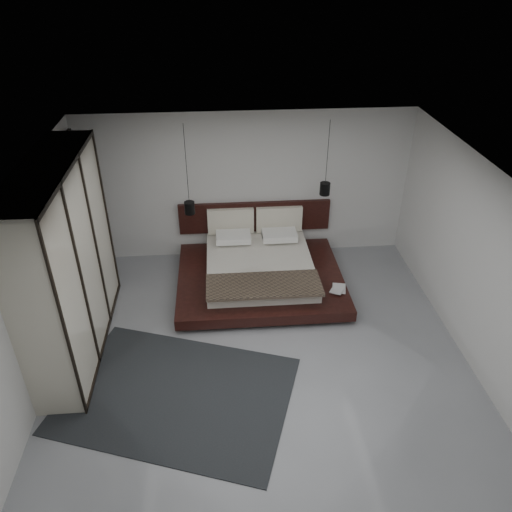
{
  "coord_description": "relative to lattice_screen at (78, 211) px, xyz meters",
  "views": [
    {
      "loc": [
        -0.52,
        -5.46,
        5.17
      ],
      "look_at": [
        0.02,
        1.2,
        1.01
      ],
      "focal_mm": 35.0,
      "sensor_mm": 36.0,
      "label": 1
    }
  ],
  "objects": [
    {
      "name": "floor",
      "position": [
        2.95,
        -2.45,
        -1.3
      ],
      "size": [
        6.0,
        6.0,
        0.0
      ],
      "primitive_type": "plane",
      "color": "gray",
      "rests_on": "ground"
    },
    {
      "name": "ceiling",
      "position": [
        2.95,
        -2.45,
        1.5
      ],
      "size": [
        6.0,
        6.0,
        0.0
      ],
      "primitive_type": "plane",
      "rotation": [
        3.14,
        0.0,
        0.0
      ],
      "color": "white",
      "rests_on": "wall_back"
    },
    {
      "name": "wall_back",
      "position": [
        2.95,
        0.55,
        0.1
      ],
      "size": [
        6.0,
        0.0,
        6.0
      ],
      "primitive_type": "plane",
      "rotation": [
        1.57,
        0.0,
        0.0
      ],
      "color": "silver",
      "rests_on": "floor"
    },
    {
      "name": "wall_front",
      "position": [
        2.95,
        -5.45,
        0.1
      ],
      "size": [
        6.0,
        0.0,
        6.0
      ],
      "primitive_type": "plane",
      "rotation": [
        -1.57,
        0.0,
        0.0
      ],
      "color": "silver",
      "rests_on": "floor"
    },
    {
      "name": "wall_left",
      "position": [
        -0.05,
        -2.45,
        0.1
      ],
      "size": [
        0.0,
        6.0,
        6.0
      ],
      "primitive_type": "plane",
      "rotation": [
        1.57,
        0.0,
        1.57
      ],
      "color": "silver",
      "rests_on": "floor"
    },
    {
      "name": "wall_right",
      "position": [
        5.95,
        -2.45,
        0.1
      ],
      "size": [
        0.0,
        6.0,
        6.0
      ],
      "primitive_type": "plane",
      "rotation": [
        1.57,
        0.0,
        -1.57
      ],
      "color": "silver",
      "rests_on": "floor"
    },
    {
      "name": "lattice_screen",
      "position": [
        0.0,
        0.0,
        0.0
      ],
      "size": [
        0.05,
        0.9,
        2.6
      ],
      "primitive_type": "cube",
      "color": "black",
      "rests_on": "floor"
    },
    {
      "name": "bed",
      "position": [
        3.09,
        -0.55,
        -1.01
      ],
      "size": [
        2.86,
        2.43,
        1.09
      ],
      "color": "black",
      "rests_on": "floor"
    },
    {
      "name": "book_lower",
      "position": [
        4.27,
        -1.21,
        -1.02
      ],
      "size": [
        0.28,
        0.34,
        0.03
      ],
      "primitive_type": "imported",
      "rotation": [
        0.0,
        0.0,
        -0.23
      ],
      "color": "#99724C",
      "rests_on": "bed"
    },
    {
      "name": "book_upper",
      "position": [
        4.25,
        -1.24,
        -1.0
      ],
      "size": [
        0.3,
        0.33,
        0.02
      ],
      "primitive_type": "imported",
      "rotation": [
        0.0,
        0.0,
        -0.53
      ],
      "color": "#99724C",
      "rests_on": "book_lower"
    },
    {
      "name": "pendant_left",
      "position": [
        1.91,
        -0.09,
        0.03
      ],
      "size": [
        0.18,
        0.18,
        1.59
      ],
      "color": "black",
      "rests_on": "ceiling"
    },
    {
      "name": "pendant_right",
      "position": [
        4.27,
        -0.09,
        0.3
      ],
      "size": [
        0.18,
        0.18,
        1.32
      ],
      "color": "black",
      "rests_on": "ceiling"
    },
    {
      "name": "wardrobe",
      "position": [
        0.25,
        -1.89,
        0.12
      ],
      "size": [
        0.68,
        2.9,
        2.85
      ],
      "color": "beige",
      "rests_on": "floor"
    },
    {
      "name": "rug",
      "position": [
        1.75,
        -3.1,
        -1.29
      ],
      "size": [
        3.53,
        2.99,
        0.01
      ],
      "primitive_type": "cube",
      "rotation": [
        0.0,
        0.0,
        -0.33
      ],
      "color": "black",
      "rests_on": "floor"
    }
  ]
}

